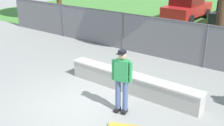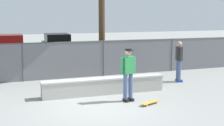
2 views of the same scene
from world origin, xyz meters
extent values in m
plane|color=gray|center=(0.00, 0.00, 0.00)|extent=(80.00, 80.00, 0.00)
cube|color=#478438|center=(0.00, 15.31, 0.01)|extent=(31.23, 20.00, 0.02)
cube|color=#A8A59E|center=(0.75, 1.55, 0.28)|extent=(4.71, 0.55, 0.57)
cube|color=beige|center=(0.75, 1.55, 0.60)|extent=(4.76, 0.59, 0.06)
cube|color=black|center=(1.30, 0.32, 0.05)|extent=(0.16, 0.28, 0.10)
cube|color=black|center=(1.09, 0.27, 0.05)|extent=(0.16, 0.28, 0.10)
cylinder|color=#475B89|center=(1.30, 0.35, 0.54)|extent=(0.15, 0.15, 0.88)
cylinder|color=#475B89|center=(1.08, 0.30, 0.54)|extent=(0.15, 0.15, 0.88)
cube|color=#2D8C4C|center=(1.19, 0.32, 1.28)|extent=(0.42, 0.29, 0.60)
cylinder|color=#2D8C4C|center=(1.43, 0.37, 1.26)|extent=(0.10, 0.10, 0.58)
cylinder|color=#2D8C4C|center=(0.94, 0.27, 1.26)|extent=(0.10, 0.10, 0.58)
sphere|color=tan|center=(1.19, 0.32, 1.71)|extent=(0.22, 0.22, 0.22)
cylinder|color=black|center=(1.19, 0.32, 1.81)|extent=(0.23, 0.23, 0.06)
cube|color=black|center=(1.21, 0.20, 1.78)|extent=(0.22, 0.16, 0.02)
cube|color=gold|center=(1.71, -0.34, 0.08)|extent=(0.81, 0.50, 0.02)
cube|color=#B2B2B7|center=(1.46, -0.44, 0.06)|extent=(0.11, 0.15, 0.02)
cube|color=#B2B2B7|center=(1.96, -0.23, 0.06)|extent=(0.11, 0.15, 0.02)
cylinder|color=silver|center=(1.43, -0.37, 0.03)|extent=(0.06, 0.05, 0.05)
cylinder|color=silver|center=(1.50, -0.52, 0.03)|extent=(0.06, 0.05, 0.05)
cylinder|color=silver|center=(1.93, -0.15, 0.03)|extent=(0.06, 0.05, 0.05)
cylinder|color=silver|center=(2.00, -0.31, 0.03)|extent=(0.06, 0.05, 0.05)
cylinder|color=#4C4C51|center=(-1.92, 5.01, 0.87)|extent=(0.07, 0.07, 1.74)
cylinder|color=#4C4C51|center=(1.92, 5.01, 0.87)|extent=(0.07, 0.07, 1.74)
cylinder|color=#4C4C51|center=(5.77, 5.01, 0.87)|extent=(0.07, 0.07, 1.74)
cylinder|color=#4C4C51|center=(0.00, 5.01, 1.71)|extent=(19.23, 0.05, 0.05)
cube|color=slate|center=(0.00, 5.01, 0.87)|extent=(19.23, 0.01, 1.74)
cylinder|color=#47301E|center=(2.12, 5.84, 2.69)|extent=(0.32, 0.32, 5.39)
cube|color=#B21E1E|center=(-2.01, 12.93, 0.67)|extent=(2.02, 4.29, 0.70)
cube|color=#621010|center=(-2.02, 12.78, 1.34)|extent=(1.71, 2.18, 0.64)
cylinder|color=black|center=(-1.04, 14.18, 0.32)|extent=(0.25, 0.65, 0.64)
cylinder|color=black|center=(-1.18, 11.58, 0.32)|extent=(0.25, 0.65, 0.64)
cube|color=black|center=(1.13, 12.81, 0.67)|extent=(2.02, 4.29, 0.70)
cube|color=black|center=(1.13, 12.66, 1.34)|extent=(1.71, 2.18, 0.64)
cylinder|color=black|center=(0.31, 14.16, 0.32)|extent=(0.25, 0.65, 0.64)
cylinder|color=black|center=(2.10, 14.06, 0.32)|extent=(0.25, 0.65, 0.64)
cylinder|color=black|center=(0.16, 11.56, 0.32)|extent=(0.25, 0.65, 0.64)
cylinder|color=black|center=(1.96, 11.46, 0.32)|extent=(0.25, 0.65, 0.64)
cube|color=#2647A5|center=(4.66, 2.59, 0.05)|extent=(0.28, 0.18, 0.10)
cube|color=#2647A5|center=(4.59, 2.38, 0.05)|extent=(0.28, 0.18, 0.10)
cylinder|color=#475B89|center=(4.63, 2.60, 0.54)|extent=(0.15, 0.15, 0.88)
cylinder|color=#475B89|center=(4.57, 2.39, 0.54)|extent=(0.15, 0.15, 0.88)
cube|color=#2D2D2D|center=(4.60, 2.49, 1.28)|extent=(0.32, 0.43, 0.60)
cylinder|color=#2D2D2D|center=(4.67, 2.73, 1.26)|extent=(0.10, 0.10, 0.58)
cylinder|color=#2D2D2D|center=(4.53, 2.25, 1.26)|extent=(0.10, 0.10, 0.58)
sphere|color=tan|center=(4.60, 2.49, 1.71)|extent=(0.22, 0.22, 0.22)
camera|label=1|loc=(5.11, -5.54, 4.23)|focal=45.42mm
camera|label=2|loc=(-3.13, -9.54, 2.99)|focal=50.91mm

